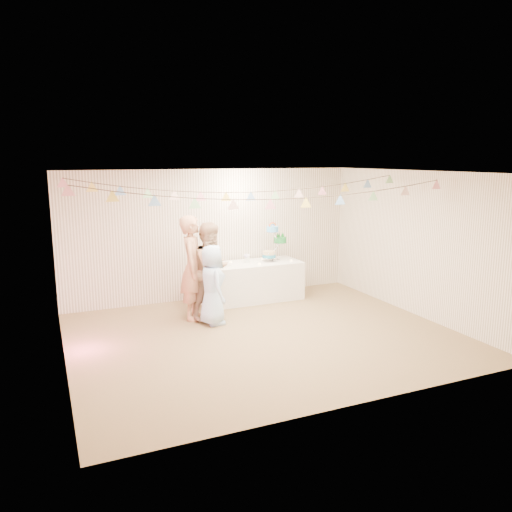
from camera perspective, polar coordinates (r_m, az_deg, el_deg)
name	(u,v)px	position (r m, az deg, el deg)	size (l,w,h in m)	color
floor	(264,336)	(8.14, 0.96, -9.10)	(6.00, 6.00, 0.00)	brown
ceiling	(265,172)	(7.63, 1.02, 9.53)	(6.00, 6.00, 0.00)	white
back_wall	(213,234)	(10.08, -4.89, 2.47)	(6.00, 6.00, 0.00)	white
front_wall	(358,297)	(5.66, 11.53, -4.63)	(6.00, 6.00, 0.00)	white
left_wall	(59,274)	(7.11, -21.61, -1.95)	(5.00, 5.00, 0.00)	white
right_wall	(417,244)	(9.41, 17.88, 1.34)	(5.00, 5.00, 0.00)	white
table	(250,281)	(10.00, -0.64, -2.93)	(2.03, 0.81, 0.76)	white
cake_stand	(274,243)	(10.11, 2.12, 1.47)	(0.65, 0.38, 0.73)	silver
cake_bottom	(269,258)	(10.05, 1.48, -0.20)	(0.31, 0.31, 0.15)	teal
cake_middle	(280,242)	(10.27, 2.81, 1.57)	(0.27, 0.27, 0.22)	#1C8035
cake_top_tier	(272,231)	(10.02, 1.89, 2.90)	(0.25, 0.25, 0.19)	#4CA5F0
platter	(223,266)	(9.66, -3.74, -1.15)	(0.30, 0.30, 0.02)	white
posy	(247,259)	(9.92, -1.04, -0.33)	(0.16, 0.16, 0.18)	white
person_adult_a	(193,268)	(8.81, -7.20, -1.34)	(0.67, 0.44, 1.84)	tan
person_adult_b	(211,271)	(8.81, -5.12, -1.70)	(0.84, 0.65, 1.72)	tan
person_child	(212,285)	(8.53, -5.04, -3.31)	(0.67, 0.44, 1.38)	#B4D6FF
bunting_back	(238,185)	(8.66, -2.02, 8.07)	(5.60, 1.10, 0.40)	pink
bunting_front	(270,192)	(7.47, 1.65, 7.34)	(5.60, 0.90, 0.36)	#72A5E5
tealight_0	(215,267)	(9.50, -4.75, -1.27)	(0.04, 0.04, 0.03)	#FFD88C
tealight_1	(231,262)	(9.95, -2.91, -0.67)	(0.04, 0.04, 0.03)	#FFD88C
tealight_2	(259,264)	(9.75, 0.40, -0.90)	(0.04, 0.04, 0.03)	#FFD88C
tealight_3	(262,259)	(10.24, 0.68, -0.31)	(0.04, 0.04, 0.03)	#FFD88C
tealight_4	(291,260)	(10.09, 4.05, -0.52)	(0.04, 0.04, 0.03)	#FFD88C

